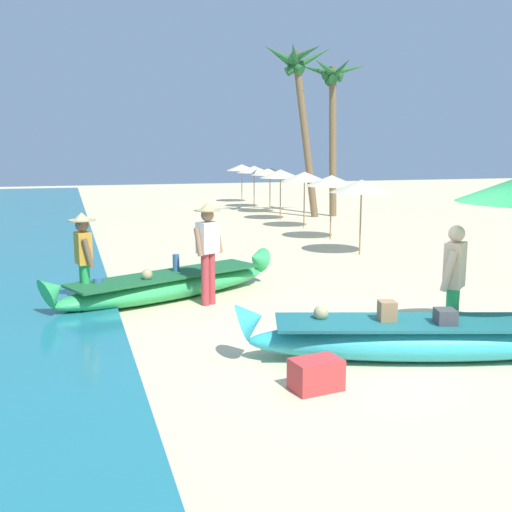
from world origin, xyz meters
name	(u,v)px	position (x,y,z in m)	size (l,w,h in m)	color
ground_plane	(380,352)	(0.00, 0.00, 0.00)	(80.00, 80.00, 0.00)	beige
boat_cyan_foreground	(425,338)	(0.41, -0.42, 0.28)	(4.82, 2.13, 0.82)	#33B2BC
boat_green_midground	(168,285)	(-2.23, 3.69, 0.26)	(4.45, 2.48, 0.78)	#38B760
person_vendor_hatted	(208,246)	(-1.62, 3.11, 1.03)	(0.57, 0.46, 1.77)	#B2383D
person_tourist_customer	(454,279)	(1.06, -0.05, 0.94)	(0.55, 0.51, 1.66)	green
person_vendor_assistant	(84,254)	(-3.66, 3.42, 0.95)	(0.44, 0.58, 1.64)	green
parasol_row_0	(362,186)	(3.20, 6.87, 1.75)	(1.60, 1.60, 1.91)	#8E6B47
parasol_row_1	(331,181)	(3.59, 9.54, 1.75)	(1.60, 1.60, 1.91)	#8E6B47
parasol_row_2	(305,177)	(3.86, 12.33, 1.75)	(1.60, 1.60, 1.91)	#8E6B47
parasol_row_3	(281,174)	(3.87, 14.76, 1.75)	(1.60, 1.60, 1.91)	#8E6B47
parasol_row_4	(270,171)	(4.31, 17.32, 1.75)	(1.60, 1.60, 1.91)	#8E6B47
parasol_row_5	(254,169)	(4.42, 19.93, 1.75)	(1.60, 1.60, 1.91)	#8E6B47
parasol_row_6	(242,168)	(4.67, 22.86, 1.75)	(1.60, 1.60, 1.91)	#8E6B47
palm_tree_tall_inland	(298,79)	(4.77, 15.34, 5.29)	(2.89, 2.44, 6.66)	brown
palm_tree_leaning_seaward	(332,92)	(6.19, 15.35, 4.85)	(2.71, 2.33, 6.12)	brown
cooler_box	(316,374)	(-1.31, -0.93, 0.18)	(0.55, 0.37, 0.36)	#C63838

